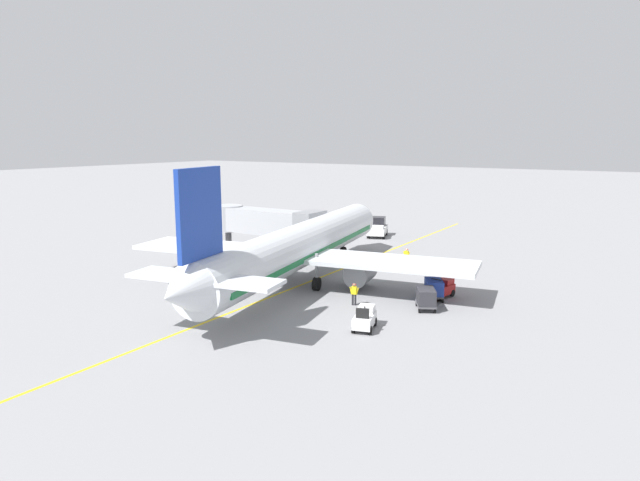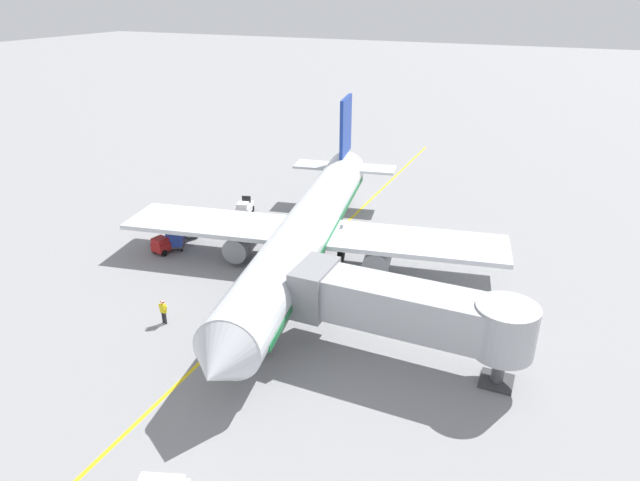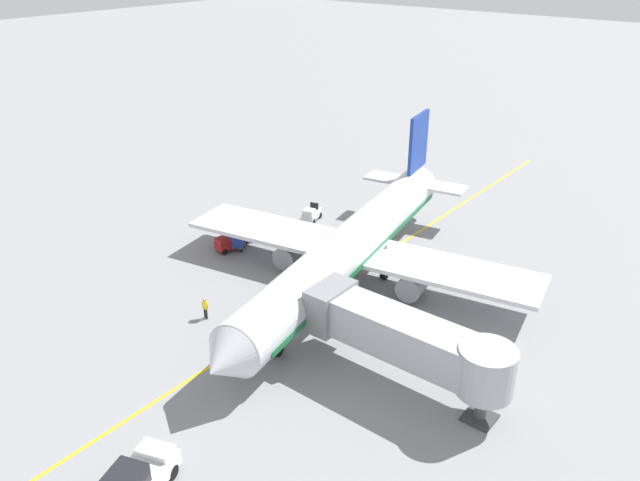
# 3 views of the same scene
# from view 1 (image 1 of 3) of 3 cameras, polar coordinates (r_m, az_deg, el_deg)

# --- Properties ---
(ground_plane) EXTENTS (400.00, 400.00, 0.00)m
(ground_plane) POSITION_cam_1_polar(r_m,az_deg,el_deg) (48.51, -1.15, -4.28)
(ground_plane) COLOR gray
(gate_lead_in_line) EXTENTS (0.24, 80.00, 0.01)m
(gate_lead_in_line) POSITION_cam_1_polar(r_m,az_deg,el_deg) (48.51, -1.15, -4.27)
(gate_lead_in_line) COLOR gold
(gate_lead_in_line) RESTS_ON ground
(parked_airliner) EXTENTS (30.44, 37.19, 10.63)m
(parked_airliner) POSITION_cam_1_polar(r_m,az_deg,el_deg) (47.55, -2.15, -0.65)
(parked_airliner) COLOR silver
(parked_airliner) RESTS_ON ground
(jet_bridge) EXTENTS (13.80, 3.50, 4.98)m
(jet_bridge) POSITION_cam_1_polar(r_m,az_deg,el_deg) (60.30, -5.67, 1.93)
(jet_bridge) COLOR #A8AAAF
(jet_bridge) RESTS_ON ground
(pushback_tractor) EXTENTS (3.53, 4.88, 2.40)m
(pushback_tractor) POSITION_cam_1_polar(r_m,az_deg,el_deg) (71.15, 5.94, 1.30)
(pushback_tractor) COLOR silver
(pushback_tractor) RESTS_ON ground
(baggage_tug_lead) EXTENTS (1.88, 2.74, 1.62)m
(baggage_tug_lead) POSITION_cam_1_polar(r_m,az_deg,el_deg) (36.78, 4.62, -7.98)
(baggage_tug_lead) COLOR silver
(baggage_tug_lead) RESTS_ON ground
(baggage_tug_trailing) EXTENTS (1.69, 2.68, 1.62)m
(baggage_tug_trailing) POSITION_cam_1_polar(r_m,az_deg,el_deg) (44.75, 12.35, -4.84)
(baggage_tug_trailing) COLOR #B21E1E
(baggage_tug_trailing) RESTS_ON ground
(baggage_cart_front) EXTENTS (2.21, 2.87, 1.58)m
(baggage_cart_front) POSITION_cam_1_polar(r_m,az_deg,el_deg) (43.95, 11.63, -4.77)
(baggage_cart_front) COLOR #4C4C51
(baggage_cart_front) RESTS_ON ground
(baggage_cart_second_in_train) EXTENTS (2.21, 2.87, 1.58)m
(baggage_cart_second_in_train) POSITION_cam_1_polar(r_m,az_deg,el_deg) (41.33, 10.83, -5.72)
(baggage_cart_second_in_train) COLOR #4C4C51
(baggage_cart_second_in_train) RESTS_ON ground
(ground_crew_wing_walker) EXTENTS (0.72, 0.34, 1.69)m
(ground_crew_wing_walker) POSITION_cam_1_polar(r_m,az_deg,el_deg) (41.72, 3.53, -5.39)
(ground_crew_wing_walker) COLOR #232328
(ground_crew_wing_walker) RESTS_ON ground
(ground_crew_loader) EXTENTS (0.73, 0.26, 1.69)m
(ground_crew_loader) POSITION_cam_1_polar(r_m,az_deg,el_deg) (55.26, 8.87, -1.56)
(ground_crew_loader) COLOR #232328
(ground_crew_loader) RESTS_ON ground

